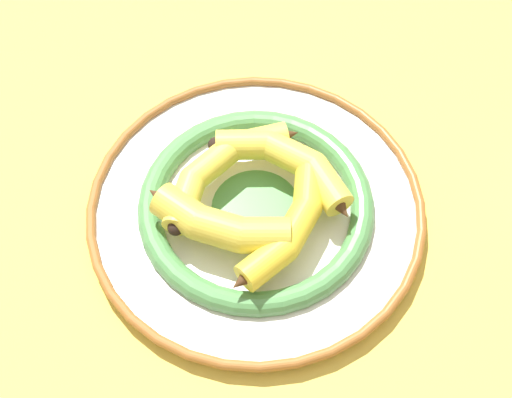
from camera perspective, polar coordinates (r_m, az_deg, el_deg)
ground_plane at (r=0.83m, az=-0.88°, el=-1.63°), size 2.80×2.80×0.00m
decorative_bowl at (r=0.83m, az=0.00°, el=-0.73°), size 0.39×0.39×0.03m
banana_a at (r=0.82m, az=-2.77°, el=2.64°), size 0.11×0.19×0.03m
banana_b at (r=0.77m, az=-3.07°, el=-2.02°), size 0.18×0.06×0.04m
banana_c at (r=0.77m, az=2.70°, el=-2.26°), size 0.07×0.19×0.03m
banana_d at (r=0.82m, az=2.64°, el=2.93°), size 0.19×0.09×0.04m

